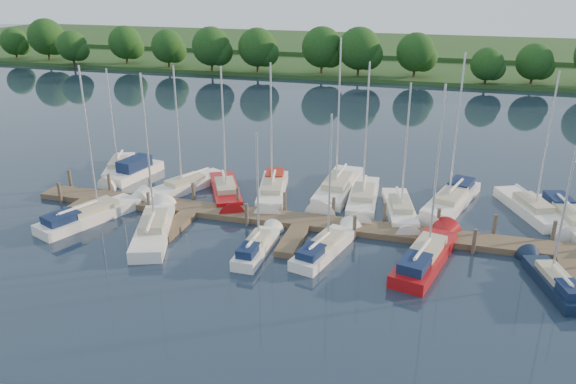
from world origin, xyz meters
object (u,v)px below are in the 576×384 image
(sailboat_n_5, at_px, (337,190))
(motorboat, at_px, (134,173))
(sailboat_n_0, at_px, (119,169))
(sailboat_s_2, at_px, (257,248))
(dock, at_px, (301,226))

(sailboat_n_5, bearing_deg, motorboat, 5.89)
(sailboat_n_0, relative_size, sailboat_s_2, 1.18)
(motorboat, distance_m, sailboat_s_2, 17.02)
(dock, bearing_deg, sailboat_n_0, 159.49)
(sailboat_s_2, bearing_deg, dock, 67.83)
(sailboat_s_2, bearing_deg, sailboat_n_0, 147.02)
(motorboat, distance_m, sailboat_n_5, 16.75)
(motorboat, relative_size, sailboat_n_5, 0.51)
(sailboat_n_0, xyz_separation_m, sailboat_n_5, (18.70, 0.11, 0.01))
(dock, height_order, sailboat_n_0, sailboat_n_0)
(dock, distance_m, motorboat, 16.68)
(motorboat, bearing_deg, sailboat_n_5, -165.50)
(dock, xyz_separation_m, motorboat, (-15.68, 5.68, 0.20))
(sailboat_n_5, distance_m, sailboat_s_2, 11.12)
(sailboat_n_0, bearing_deg, dock, 138.80)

